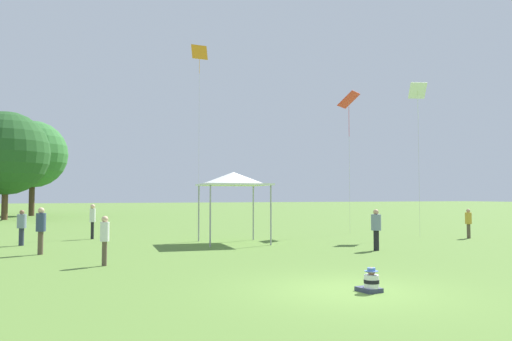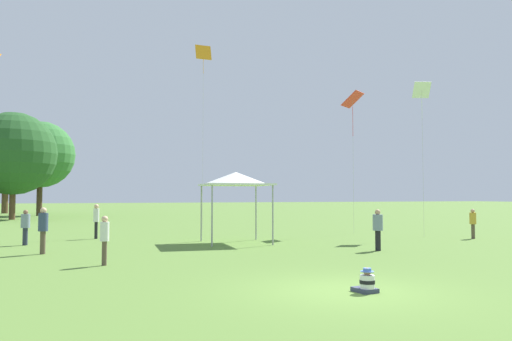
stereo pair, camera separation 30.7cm
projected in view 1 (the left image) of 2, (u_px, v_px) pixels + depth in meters
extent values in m
plane|color=#567A33|center=(349.00, 291.00, 11.55)|extent=(300.00, 300.00, 0.00)
cube|color=#383D56|center=(369.00, 290.00, 11.44)|extent=(0.48, 0.57, 0.10)
cylinder|color=white|center=(371.00, 281.00, 11.37)|extent=(0.37, 0.37, 0.30)
cylinder|color=black|center=(371.00, 281.00, 11.37)|extent=(0.39, 0.39, 0.08)
sphere|color=#A37556|center=(371.00, 271.00, 11.38)|extent=(0.18, 0.18, 0.18)
cylinder|color=#4C70B7|center=(371.00, 271.00, 11.38)|extent=(0.31, 0.31, 0.01)
cylinder|color=#4C70B7|center=(371.00, 270.00, 11.38)|extent=(0.19, 0.19, 0.08)
cylinder|color=brown|center=(40.00, 243.00, 18.70)|extent=(0.24, 0.24, 0.86)
cylinder|color=#334260|center=(41.00, 222.00, 18.74)|extent=(0.45, 0.45, 0.68)
sphere|color=#DBAD89|center=(41.00, 211.00, 18.76)|extent=(0.23, 0.23, 0.23)
cylinder|color=brown|center=(469.00, 231.00, 25.77)|extent=(0.24, 0.24, 0.75)
cylinder|color=gold|center=(468.00, 218.00, 25.81)|extent=(0.43, 0.43, 0.59)
sphere|color=tan|center=(468.00, 211.00, 25.83)|extent=(0.20, 0.20, 0.20)
cylinder|color=#282D42|center=(21.00, 237.00, 22.02)|extent=(0.26, 0.26, 0.77)
cylinder|color=gray|center=(22.00, 221.00, 22.06)|extent=(0.48, 0.48, 0.61)
sphere|color=brown|center=(22.00, 212.00, 22.08)|extent=(0.21, 0.21, 0.21)
cylinder|color=black|center=(92.00, 231.00, 25.37)|extent=(0.22, 0.22, 0.87)
cylinder|color=silver|center=(93.00, 215.00, 25.41)|extent=(0.41, 0.41, 0.69)
sphere|color=#DBAD89|center=(93.00, 207.00, 25.43)|extent=(0.24, 0.24, 0.24)
cylinder|color=brown|center=(104.00, 254.00, 15.67)|extent=(0.17, 0.17, 0.77)
cylinder|color=silver|center=(105.00, 232.00, 15.71)|extent=(0.31, 0.31, 0.61)
sphere|color=#DBAD89|center=(105.00, 219.00, 15.73)|extent=(0.21, 0.21, 0.21)
cylinder|color=black|center=(376.00, 240.00, 20.04)|extent=(0.25, 0.25, 0.81)
cylinder|color=gray|center=(376.00, 222.00, 20.08)|extent=(0.45, 0.45, 0.64)
sphere|color=tan|center=(376.00, 212.00, 20.10)|extent=(0.22, 0.22, 0.22)
cube|color=white|center=(233.00, 185.00, 23.31)|extent=(3.31, 3.31, 0.08)
cone|color=white|center=(233.00, 178.00, 23.33)|extent=(3.14, 3.14, 0.55)
cylinder|color=#99999E|center=(199.00, 214.00, 24.16)|extent=(0.07, 0.07, 2.68)
cylinder|color=#99999E|center=(253.00, 213.00, 24.96)|extent=(0.07, 0.07, 2.68)
cylinder|color=#99999E|center=(210.00, 216.00, 21.52)|extent=(0.07, 0.07, 2.68)
cylinder|color=#99999E|center=(271.00, 215.00, 22.32)|extent=(0.07, 0.07, 2.68)
cube|color=red|center=(349.00, 100.00, 29.55)|extent=(1.59, 1.53, 0.82)
cylinder|color=red|center=(349.00, 122.00, 29.49)|extent=(0.02, 0.02, 1.75)
cylinder|color=#BCB7A8|center=(349.00, 166.00, 29.35)|extent=(0.01, 0.01, 7.90)
cube|color=white|center=(418.00, 91.00, 27.48)|extent=(1.04, 0.76, 0.81)
cylinder|color=white|center=(418.00, 108.00, 27.43)|extent=(0.02, 0.02, 1.24)
cylinder|color=#BCB7A8|center=(419.00, 163.00, 27.28)|extent=(0.01, 0.01, 8.00)
cube|color=orange|center=(199.00, 52.00, 31.66)|extent=(1.03, 0.35, 0.98)
cylinder|color=orange|center=(199.00, 65.00, 31.62)|extent=(0.02, 0.02, 1.02)
cylinder|color=#BCB7A8|center=(199.00, 141.00, 31.37)|extent=(0.01, 0.01, 11.33)
cylinder|color=#473323|center=(32.00, 194.00, 54.82)|extent=(0.60, 0.60, 4.77)
sphere|color=#337033|center=(33.00, 154.00, 55.05)|extent=(7.40, 7.40, 7.40)
cylinder|color=brown|center=(5.00, 198.00, 45.73)|extent=(0.55, 0.55, 4.02)
sphere|color=#235123|center=(6.00, 153.00, 45.94)|extent=(7.71, 7.71, 7.71)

